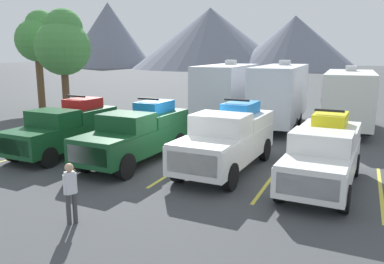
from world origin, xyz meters
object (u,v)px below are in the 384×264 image
pickup_truck_b (138,133)px  pickup_truck_d (324,153)px  pickup_truck_a (66,128)px  camper_trailer_a (226,90)px  camper_trailer_c (349,97)px  person_a (70,189)px  pickup_truck_c (228,138)px  camper_trailer_b (280,93)px

pickup_truck_b → pickup_truck_d: 7.29m
pickup_truck_a → camper_trailer_a: (3.87, 10.60, 0.92)m
camper_trailer_c → person_a: (-6.11, -16.05, -0.97)m
pickup_truck_c → person_a: (-2.20, -6.35, -0.27)m
pickup_truck_c → person_a: 6.73m
pickup_truck_a → person_a: 7.70m
pickup_truck_a → pickup_truck_b: pickup_truck_b is taller
camper_trailer_b → camper_trailer_a: bearing=169.7°
pickup_truck_c → camper_trailer_a: bearing=109.1°
pickup_truck_d → camper_trailer_c: 10.33m
camper_trailer_c → camper_trailer_a: bearing=177.7°
pickup_truck_a → camper_trailer_b: camper_trailer_b is taller
pickup_truck_d → camper_trailer_a: (-7.01, 10.58, 0.92)m
camper_trailer_a → camper_trailer_c: size_ratio=0.98×
pickup_truck_a → pickup_truck_b: 3.60m
camper_trailer_a → camper_trailer_b: 3.66m
pickup_truck_a → pickup_truck_c: bearing=4.8°
camper_trailer_b → pickup_truck_c: bearing=-90.9°
pickup_truck_c → camper_trailer_a: 10.60m
pickup_truck_a → pickup_truck_b: (3.59, 0.16, 0.05)m
pickup_truck_b → camper_trailer_b: 10.57m
pickup_truck_c → pickup_truck_d: (3.55, -0.59, -0.10)m
pickup_truck_a → pickup_truck_d: (10.88, 0.02, -0.01)m
pickup_truck_a → pickup_truck_d: size_ratio=0.97×
pickup_truck_a → pickup_truck_c: size_ratio=0.89×
pickup_truck_a → camper_trailer_b: size_ratio=0.59×
pickup_truck_b → camper_trailer_a: size_ratio=0.75×
pickup_truck_c → camper_trailer_a: camper_trailer_a is taller
pickup_truck_c → person_a: pickup_truck_c is taller
camper_trailer_c → pickup_truck_d: bearing=-92.0°
pickup_truck_b → pickup_truck_d: (7.29, -0.14, -0.05)m
pickup_truck_a → pickup_truck_c: 7.35m
pickup_truck_a → pickup_truck_d: 10.88m
pickup_truck_b → person_a: size_ratio=3.53×
pickup_truck_d → camper_trailer_c: camper_trailer_c is taller
pickup_truck_a → person_a: size_ratio=3.21×
camper_trailer_b → camper_trailer_c: size_ratio=1.12×
camper_trailer_b → camper_trailer_c: 3.79m
pickup_truck_b → camper_trailer_b: size_ratio=0.65×
pickup_truck_d → person_a: size_ratio=3.32×
pickup_truck_c → pickup_truck_d: bearing=-9.5°
pickup_truck_a → camper_trailer_a: bearing=69.9°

